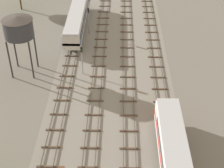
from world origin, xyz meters
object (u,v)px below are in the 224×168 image
at_px(diesel_railcar_far_left_near, 77,17).
at_px(signal_post_nearest, 89,18).
at_px(water_tower, 18,27).
at_px(signal_post_near, 82,56).

xyz_separation_m(diesel_railcar_far_left_near, signal_post_nearest, (2.33, -2.00, 0.78)).
distance_m(diesel_railcar_far_left_near, water_tower, 17.12).
xyz_separation_m(signal_post_nearest, signal_post_near, (0.00, -13.22, -0.23)).
relative_size(diesel_railcar_far_left_near, signal_post_near, 4.17).
height_order(diesel_railcar_far_left_near, water_tower, water_tower).
bearing_deg(signal_post_nearest, water_tower, -124.99).
xyz_separation_m(water_tower, signal_post_nearest, (9.03, 12.90, -4.35)).
relative_size(diesel_railcar_far_left_near, water_tower, 2.17).
height_order(water_tower, signal_post_near, water_tower).
bearing_deg(signal_post_nearest, signal_post_near, -90.00).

